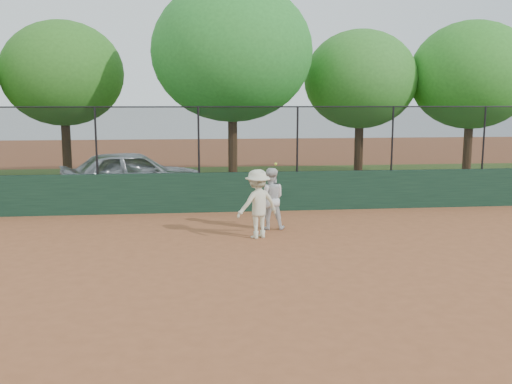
{
  "coord_description": "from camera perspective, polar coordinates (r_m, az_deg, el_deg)",
  "views": [
    {
      "loc": [
        -0.71,
        -11.16,
        3.35
      ],
      "look_at": [
        0.8,
        2.2,
        1.2
      ],
      "focal_mm": 40.0,
      "sensor_mm": 36.0,
      "label": 1
    }
  ],
  "objects": [
    {
      "name": "back_wall",
      "position": [
        17.39,
        -4.03,
        -0.03
      ],
      "size": [
        26.0,
        0.2,
        1.2
      ],
      "primitive_type": "cube",
      "color": "#193725",
      "rests_on": "ground"
    },
    {
      "name": "player_second",
      "position": [
        14.99,
        1.43,
        -0.67
      ],
      "size": [
        0.84,
        0.68,
        1.62
      ],
      "primitive_type": "imported",
      "rotation": [
        0.0,
        0.0,
        3.06
      ],
      "color": "silver",
      "rests_on": "ground"
    },
    {
      "name": "tree_4",
      "position": [
        25.51,
        20.77,
        10.85
      ],
      "size": [
        5.11,
        4.64,
        6.61
      ],
      "color": "#4C2E1B",
      "rests_on": "ground"
    },
    {
      "name": "tree_2",
      "position": [
        21.93,
        -2.4,
        13.81
      ],
      "size": [
        6.04,
        5.49,
        7.78
      ],
      "color": "#492E1A",
      "rests_on": "ground"
    },
    {
      "name": "fence_assembly",
      "position": [
        17.21,
        -4.18,
        5.35
      ],
      "size": [
        26.0,
        0.06,
        2.0
      ],
      "color": "black",
      "rests_on": "back_wall"
    },
    {
      "name": "ground",
      "position": [
        11.67,
        -2.72,
        -7.6
      ],
      "size": [
        80.0,
        80.0,
        0.0
      ],
      "primitive_type": "plane",
      "color": "#985431",
      "rests_on": "ground"
    },
    {
      "name": "grass_strip",
      "position": [
        23.41,
        -4.64,
        0.84
      ],
      "size": [
        36.0,
        12.0,
        0.01
      ],
      "primitive_type": "cube",
      "color": "#2D4917",
      "rests_on": "ground"
    },
    {
      "name": "parked_car",
      "position": [
        20.33,
        -12.22,
        1.78
      ],
      "size": [
        5.29,
        3.36,
        1.68
      ],
      "primitive_type": "imported",
      "rotation": [
        0.0,
        0.0,
        1.87
      ],
      "color": "silver",
      "rests_on": "ground"
    },
    {
      "name": "player_main",
      "position": [
        14.01,
        0.16,
        -1.19
      ],
      "size": [
        1.26,
        1.03,
        1.9
      ],
      "color": "beige",
      "rests_on": "ground"
    },
    {
      "name": "tree_1",
      "position": [
        24.24,
        -18.76,
        11.13
      ],
      "size": [
        4.78,
        4.34,
        6.49
      ],
      "color": "#412916",
      "rests_on": "ground"
    },
    {
      "name": "tree_3",
      "position": [
        24.28,
        10.42,
        11.0
      ],
      "size": [
        4.67,
        4.25,
        6.25
      ],
      "color": "#3F2615",
      "rests_on": "ground"
    }
  ]
}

